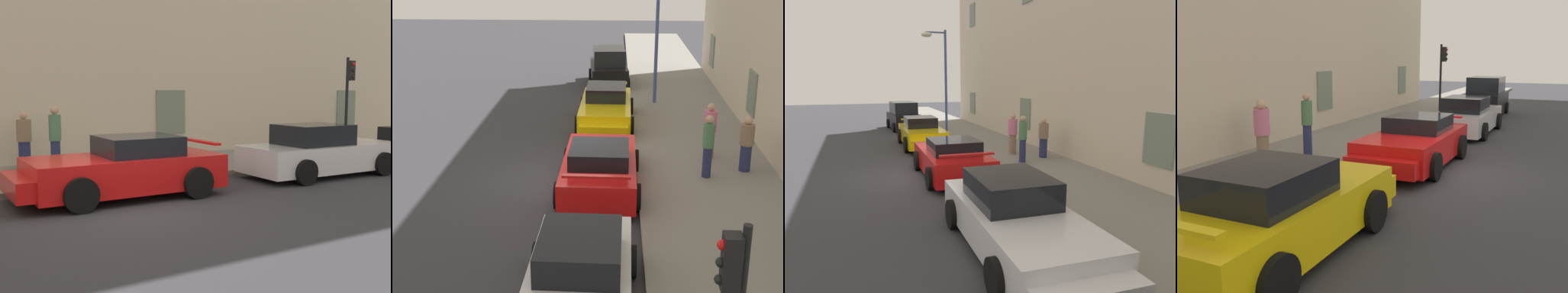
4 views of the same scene
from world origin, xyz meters
The scene contains 10 objects.
ground_plane centered at (0.00, 0.00, 0.00)m, with size 80.00×80.00×0.00m, color #333338.
sidewalk centered at (0.00, 4.00, 0.07)m, with size 60.00×4.02×0.14m, color gray.
sportscar_red_lead centered at (-5.45, 1.00, 0.64)m, with size 4.76×2.10×1.44m.
sportscar_yellow_flank centered at (0.31, 0.96, 0.60)m, with size 4.56×2.20×1.33m.
sportscar_white_middle centered at (6.38, 0.76, 0.61)m, with size 5.02×2.13×1.42m.
hatchback_parked centered at (-12.38, 1.00, 0.82)m, with size 3.83×2.04×1.81m.
street_lamp centered at (-8.58, 2.57, 4.16)m, with size 0.44×1.42×5.84m.
pedestrian_admiring centered at (-1.86, 4.23, 1.01)m, with size 0.54×0.54×1.71m.
pedestrian_strolling centered at (-0.77, 5.11, 0.95)m, with size 0.53×0.53×1.62m.
pedestrian_bystander centered at (-0.23, 3.93, 1.07)m, with size 0.37×0.37×1.79m.
Camera 2 is at (14.80, 1.35, 6.14)m, focal length 52.34 mm.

